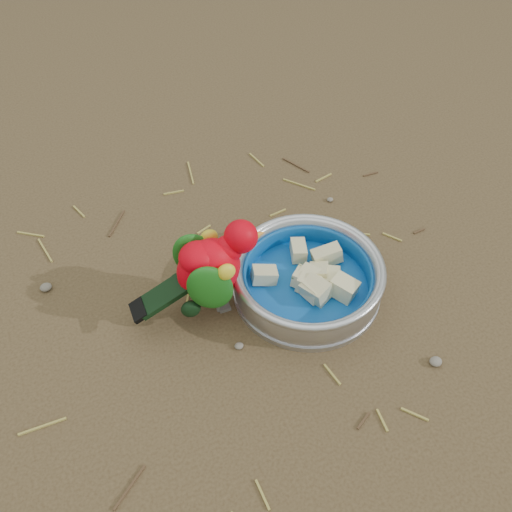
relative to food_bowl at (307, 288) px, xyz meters
name	(u,v)px	position (x,y,z in m)	size (l,w,h in m)	color
ground	(285,336)	(-0.07, -0.07, -0.01)	(60.00, 60.00, 0.00)	#4D3C25
food_bowl	(307,288)	(0.00, 0.00, 0.00)	(0.24, 0.24, 0.02)	#B2B2BA
bowl_wall	(308,275)	(0.00, 0.00, 0.03)	(0.24, 0.24, 0.04)	#B2B2BA
fruit_wedges	(307,278)	(0.00, 0.00, 0.02)	(0.14, 0.14, 0.03)	beige
lory_parrot	(212,274)	(-0.15, 0.03, 0.07)	(0.09, 0.19, 0.16)	#CB000F
ground_debris	(256,310)	(-0.09, -0.01, -0.01)	(0.90, 0.80, 0.01)	#9D8E42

